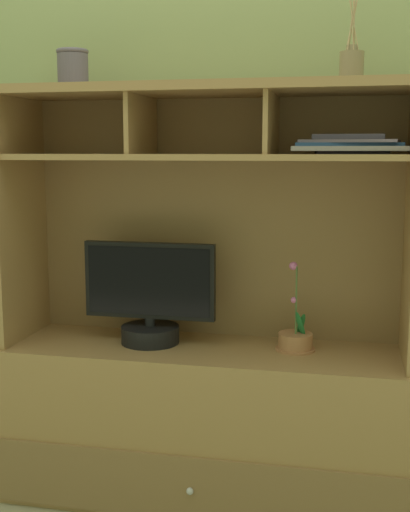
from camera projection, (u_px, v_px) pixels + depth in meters
name	position (u px, v px, depth m)	size (l,w,h in m)	color
floor_plane	(205.00, 496.00, 2.44)	(6.00, 6.00, 0.02)	tan
back_wall	(219.00, 105.00, 2.45)	(6.00, 0.02, 2.80)	#91A064
media_console	(205.00, 375.00, 2.37)	(1.45, 0.46, 1.45)	#A47C4C
tv_monitor	(150.00, 301.00, 2.37)	(0.47, 0.21, 0.36)	black
potted_orchid	(295.00, 340.00, 2.30)	(0.14, 0.14, 0.31)	#B2774F
magazine_stack_left	(350.00, 145.00, 2.11)	(0.37, 0.28, 0.06)	#382C3A
diffuser_bottle	(352.00, 65.00, 2.12)	(0.08, 0.08, 0.30)	#8B7956
ceramic_vase	(73.00, 69.00, 2.31)	(0.11, 0.11, 0.13)	#605665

